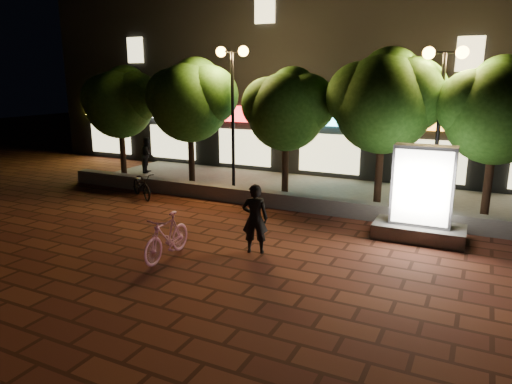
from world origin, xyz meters
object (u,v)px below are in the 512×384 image
Objects in this scene: tree_far_right at (499,107)px; scooter_parked at (142,185)px; street_lamp_right at (442,88)px; pedestrian at (148,155)px; tree_mid at (288,106)px; street_lamp_left at (232,82)px; tree_left at (192,98)px; ad_kiosk at (421,202)px; scooter_pink at (167,237)px; tree_far_left at (121,100)px; tree_right at (386,98)px; rider at (255,219)px.

tree_far_right reaches higher than scooter_parked.
street_lamp_right reaches higher than pedestrian.
tree_mid is 5.00m from street_lamp_right.
street_lamp_left is 7.00m from street_lamp_right.
street_lamp_left is at bearing 180.00° from street_lamp_right.
tree_far_right is at bearing -45.54° from scooter_parked.
tree_far_right is 11.72m from scooter_parked.
tree_mid is (4.00, -0.00, -0.23)m from tree_left.
street_lamp_right is at bearing 88.89° from ad_kiosk.
tree_far_right reaches higher than tree_mid.
scooter_pink is (-5.18, -4.08, -0.48)m from ad_kiosk.
ad_kiosk reaches higher than scooter_pink.
tree_left is 10.50m from tree_far_right.
street_lamp_left is at bearing -126.99° from pedestrian.
tree_far_left reaches higher than ad_kiosk.
street_lamp_right is 12.45m from pedestrian.
tree_far_left reaches higher than scooter_parked.
tree_right is 0.98× the size of street_lamp_left.
tree_right is at bearing -40.73° from scooter_parked.
tree_far_left is at bearing 133.02° from pedestrian.
ad_kiosk is 9.50m from scooter_parked.
tree_right is 2.93× the size of rider.
street_lamp_right reaches higher than ad_kiosk.
tree_left is at bearing 180.00° from tree_far_right.
scooter_parked is 1.10× the size of pedestrian.
tree_left is 9.60m from ad_kiosk.
tree_mid is 7.24m from scooter_pink.
tree_far_right is 9.96m from scooter_pink.
tree_left is 0.97× the size of tree_right.
scooter_parked is 4.26m from pedestrian.
tree_far_right is at bearing 58.79° from ad_kiosk.
scooter_pink is (-5.22, -6.46, -3.36)m from street_lamp_right.
tree_mid is 5.89m from scooter_parked.
tree_right is at bearing -129.36° from rider.
tree_right is 2.91× the size of scooter_parked.
pedestrian is at bearing 175.89° from tree_far_right.
tree_right is 4.00m from ad_kiosk.
pedestrian is (-7.07, 0.97, -2.34)m from tree_mid.
tree_left is 8.22m from scooter_pink.
tree_mid is at bearing -29.82° from scooter_parked.
ad_kiosk is at bearing -59.14° from scooter_parked.
scooter_parked is (-4.58, -2.46, -2.76)m from tree_mid.
pedestrian is at bearing -57.60° from rider.
scooter_pink is at bearing -92.33° from tree_mid.
street_lamp_right is at bearing -45.07° from scooter_parked.
tree_left is 8.12m from rider.
pedestrian is (-6.79, 7.70, 0.34)m from scooter_pink.
tree_left is 2.74× the size of scooter_pink.
tree_right is 1.02× the size of street_lamp_right.
tree_far_left is at bearing 177.24° from street_lamp_left.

